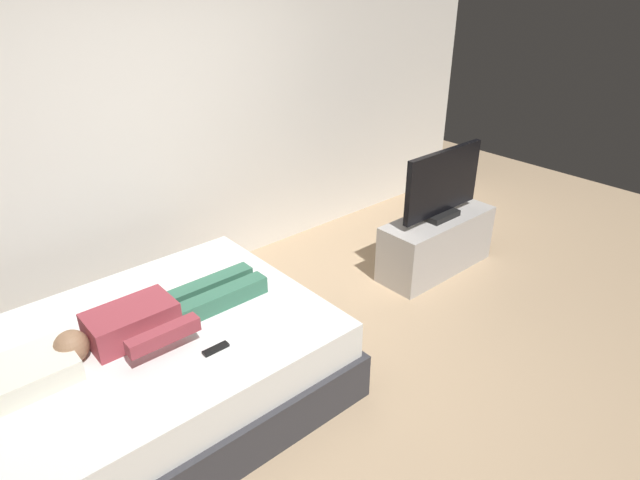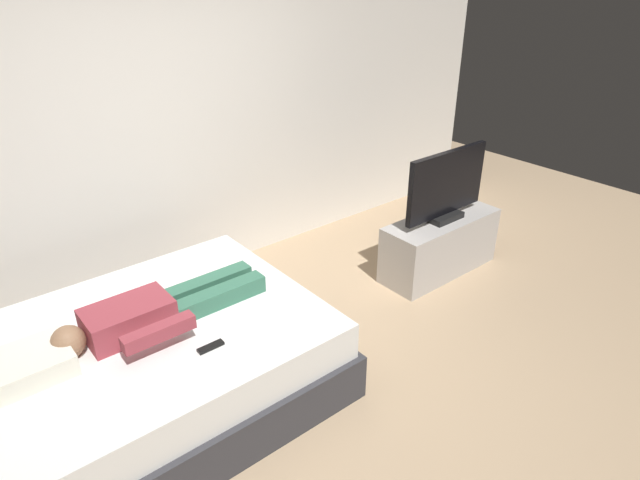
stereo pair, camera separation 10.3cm
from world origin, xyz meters
name	(u,v)px [view 2 (the right image)]	position (x,y,z in m)	size (l,w,h in m)	color
ground_plane	(309,391)	(0.00, 0.00, 0.00)	(10.00, 10.00, 0.00)	tan
back_wall	(202,107)	(0.40, 1.85, 1.40)	(6.40, 0.10, 2.80)	silver
bed	(156,364)	(-0.75, 0.54, 0.26)	(2.00, 1.59, 0.54)	#333338
pillow	(20,368)	(-1.43, 0.54, 0.60)	(0.48, 0.34, 0.12)	silver
person	(152,313)	(-0.72, 0.55, 0.62)	(1.26, 0.46, 0.18)	#993842
remote	(211,347)	(-0.57, 0.14, 0.55)	(0.15, 0.04, 0.02)	black
tv_stand	(440,245)	(1.81, 0.47, 0.25)	(1.10, 0.40, 0.50)	#B7B2AD
tv	(446,187)	(1.81, 0.47, 0.78)	(0.88, 0.20, 0.59)	black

